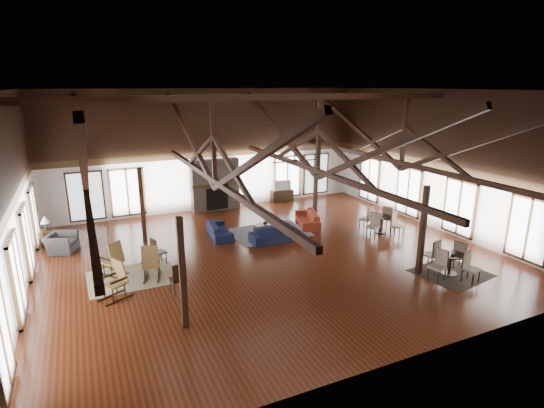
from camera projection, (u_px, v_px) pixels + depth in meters
name	position (u px, v px, depth m)	size (l,w,h in m)	color
floor	(269.00, 255.00, 15.89)	(16.00, 16.00, 0.00)	#5D2513
ceiling	(269.00, 90.00, 14.26)	(16.00, 14.00, 0.02)	black
wall_back	(212.00, 150.00, 21.20)	(16.00, 0.02, 6.00)	silver
wall_front	(405.00, 241.00, 8.95)	(16.00, 0.02, 6.00)	silver
wall_left	(9.00, 202.00, 11.87)	(0.02, 14.00, 6.00)	silver
wall_right	(438.00, 161.00, 18.28)	(0.02, 14.00, 6.00)	silver
roof_truss	(269.00, 148.00, 14.79)	(15.60, 14.07, 3.14)	black
post_grid	(269.00, 217.00, 15.48)	(8.16, 7.16, 3.05)	black
fireplace	(215.00, 185.00, 21.38)	(2.50, 0.69, 2.60)	#756659
ceiling_fan	(295.00, 160.00, 14.20)	(1.60, 1.60, 0.75)	black
sofa_navy_front	(275.00, 234.00, 17.23)	(2.04, 0.80, 0.60)	#151D3B
sofa_navy_left	(220.00, 230.00, 17.81)	(0.78, 2.01, 0.59)	#171D3F
sofa_orange	(308.00, 218.00, 19.27)	(0.81, 2.07, 0.61)	#9F341E
coffee_table	(266.00, 225.00, 18.19)	(1.21, 0.85, 0.42)	brown
vase	(265.00, 222.00, 18.08)	(0.18, 0.18, 0.19)	#B2B2B2
armchair	(62.00, 243.00, 16.15)	(0.96, 1.10, 0.71)	#333335
side_table_lamp	(47.00, 235.00, 16.67)	(0.49, 0.49, 1.25)	black
rocking_chair_a	(114.00, 260.00, 14.11)	(0.94, 1.03, 1.19)	olive
rocking_chair_b	(151.00, 263.00, 13.81)	(0.72, 1.03, 1.20)	olive
rocking_chair_c	(117.00, 280.00, 12.63)	(1.06, 0.88, 1.21)	olive
side_chair_a	(156.00, 249.00, 14.91)	(0.54, 0.54, 1.01)	black
side_chair_b	(179.00, 276.00, 12.81)	(0.48, 0.48, 1.02)	black
cafe_table_near	(450.00, 260.00, 14.18)	(2.00, 2.00, 1.02)	black
cafe_table_far	(381.00, 221.00, 18.21)	(1.97, 1.97, 1.03)	black
cup_near	(453.00, 253.00, 14.07)	(0.14, 0.14, 0.11)	#B2B2B2
cup_far	(381.00, 215.00, 18.10)	(0.13, 0.13, 0.10)	#B2B2B2
tv_console	(282.00, 195.00, 23.24)	(1.23, 0.46, 0.61)	black
television	(282.00, 185.00, 23.07)	(0.96, 0.13, 0.56)	#B2B2B2
rug_tan	(132.00, 277.00, 14.09)	(2.76, 2.16, 0.01)	tan
rug_navy	(269.00, 232.00, 18.35)	(3.25, 2.44, 0.01)	#16173F
rug_dark	(451.00, 273.00, 14.39)	(2.21, 2.01, 0.01)	black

